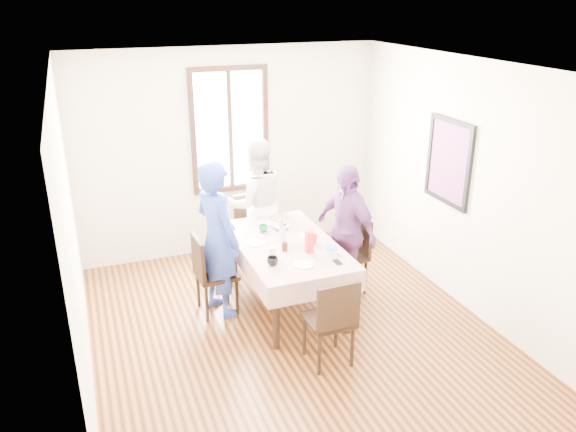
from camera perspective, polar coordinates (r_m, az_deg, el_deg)
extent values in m
plane|color=black|center=(6.07, 0.44, -11.41)|extent=(4.50, 4.50, 0.00)
plane|color=beige|center=(7.49, -5.82, 6.35)|extent=(4.00, 0.00, 4.00)
plane|color=beige|center=(6.42, 17.39, 2.83)|extent=(0.00, 4.50, 4.50)
cube|color=black|center=(7.40, -5.87, 8.56)|extent=(1.02, 0.06, 1.62)
cube|color=white|center=(7.41, -5.89, 8.57)|extent=(0.90, 0.02, 1.50)
cube|color=red|center=(6.57, 15.87, 5.27)|extent=(0.04, 0.76, 0.96)
cube|color=black|center=(6.34, -0.16, -5.95)|extent=(0.91, 1.63, 0.75)
cube|color=#4F050F|center=(6.17, -0.17, -2.81)|extent=(1.03, 1.75, 0.01)
cube|color=black|center=(6.24, -7.20, -5.79)|extent=(0.44, 0.44, 0.91)
cube|color=black|center=(6.62, 5.82, -4.03)|extent=(0.47, 0.47, 0.91)
cube|color=black|center=(7.26, -3.29, -1.56)|extent=(0.46, 0.46, 0.91)
cube|color=black|center=(5.40, 4.11, -10.32)|extent=(0.43, 0.43, 0.91)
imported|color=#283E9C|center=(6.07, -7.19, -2.35)|extent=(0.61, 0.73, 1.72)
imported|color=white|center=(7.10, -3.30, 1.21)|extent=(0.82, 0.65, 1.67)
imported|color=#6C3B7B|center=(6.48, 5.77, -1.48)|extent=(0.62, 0.98, 1.56)
imported|color=black|center=(5.68, -1.57, -4.55)|extent=(0.14, 0.14, 0.09)
imported|color=red|center=(6.15, 2.50, -2.38)|extent=(0.15, 0.15, 0.10)
imported|color=#0C7226|center=(6.45, -2.51, -1.25)|extent=(0.11, 0.11, 0.08)
imported|color=white|center=(6.54, -0.74, -1.09)|extent=(0.20, 0.20, 0.05)
cube|color=red|center=(5.92, 2.15, -2.61)|extent=(0.07, 0.07, 0.24)
cylinder|color=white|center=(5.91, 4.31, -3.58)|extent=(0.14, 0.14, 0.07)
cylinder|color=black|center=(5.98, -0.33, -3.10)|extent=(0.06, 0.06, 0.09)
cylinder|color=silver|center=(5.87, -1.56, -3.57)|extent=(0.07, 0.07, 0.10)
cube|color=black|center=(5.77, 5.00, -4.64)|extent=(0.06, 0.13, 0.01)
cylinder|color=silver|center=(6.21, -0.58, -1.88)|extent=(0.07, 0.07, 0.14)
cylinder|color=white|center=(6.17, -3.24, -2.72)|extent=(0.20, 0.20, 0.01)
cylinder|color=white|center=(6.34, 1.96, -2.00)|extent=(0.20, 0.20, 0.01)
cylinder|color=white|center=(6.69, -2.27, -0.71)|extent=(0.20, 0.20, 0.01)
cylinder|color=white|center=(5.69, 1.57, -4.89)|extent=(0.20, 0.20, 0.01)
cylinder|color=blue|center=(5.90, 4.32, -3.22)|extent=(0.12, 0.12, 0.01)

